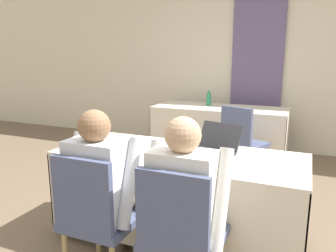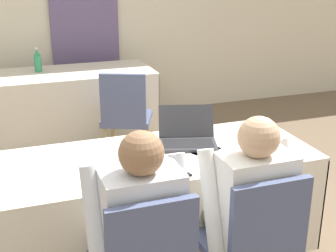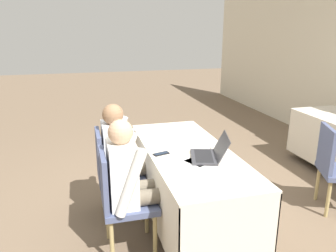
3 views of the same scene
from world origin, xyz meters
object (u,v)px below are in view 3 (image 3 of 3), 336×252
object	(u,v)px
cell_phone	(161,154)
chair_near_right	(120,197)
person_checkered_shirt	(123,154)
chair_near_left	(113,170)
person_white_shirt	(132,178)
laptop	(209,154)

from	to	relation	value
cell_phone	chair_near_right	size ratio (longest dim) A/B	0.18
chair_near_right	person_checkered_shirt	distance (m)	0.60
chair_near_left	chair_near_right	world-z (taller)	same
chair_near_left	person_white_shirt	xyz separation A→B (m)	(0.57, 0.10, 0.16)
person_checkered_shirt	person_white_shirt	xyz separation A→B (m)	(0.57, 0.00, 0.00)
chair_near_right	person_checkered_shirt	bearing A→B (deg)	-10.27
chair_near_left	chair_near_right	bearing A→B (deg)	-180.00
laptop	chair_near_right	xyz separation A→B (m)	(0.05, -0.79, -0.29)
laptop	chair_near_left	size ratio (longest dim) A/B	0.48
cell_phone	chair_near_right	xyz separation A→B (m)	(0.24, -0.41, -0.25)
cell_phone	chair_near_left	xyz separation A→B (m)	(-0.32, -0.41, -0.25)
cell_phone	chair_near_left	distance (m)	0.58
chair_near_right	chair_near_left	bearing A→B (deg)	0.00
laptop	person_white_shirt	world-z (taller)	person_white_shirt
person_checkered_shirt	cell_phone	bearing A→B (deg)	-136.29
cell_phone	person_white_shirt	world-z (taller)	person_white_shirt
cell_phone	person_white_shirt	xyz separation A→B (m)	(0.24, -0.31, -0.09)
person_white_shirt	chair_near_left	bearing A→B (deg)	10.27
chair_near_left	person_white_shirt	distance (m)	0.60
laptop	cell_phone	size ratio (longest dim) A/B	2.71
cell_phone	chair_near_right	distance (m)	0.54
laptop	chair_near_right	bearing A→B (deg)	-69.97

